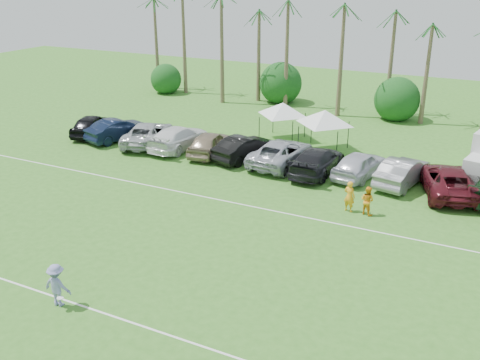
% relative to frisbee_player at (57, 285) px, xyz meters
% --- Properties ---
extents(ground, '(120.00, 120.00, 0.00)m').
position_rel_frisbee_player_xyz_m(ground, '(0.57, -1.67, -0.94)').
color(ground, '#367121').
rests_on(ground, ground).
extents(field_lines, '(80.00, 12.10, 0.01)m').
position_rel_frisbee_player_xyz_m(field_lines, '(0.57, 6.33, -0.93)').
color(field_lines, white).
rests_on(field_lines, ground).
extents(palm_tree_0, '(2.40, 2.40, 8.90)m').
position_rel_frisbee_player_xyz_m(palm_tree_0, '(-21.43, 36.33, 6.54)').
color(palm_tree_0, brown).
rests_on(palm_tree_0, ground).
extents(palm_tree_1, '(2.40, 2.40, 9.90)m').
position_rel_frisbee_player_xyz_m(palm_tree_1, '(-16.43, 36.33, 7.42)').
color(palm_tree_1, brown).
rests_on(palm_tree_1, ground).
extents(palm_tree_2, '(2.40, 2.40, 10.90)m').
position_rel_frisbee_player_xyz_m(palm_tree_2, '(-11.43, 36.33, 8.28)').
color(palm_tree_2, brown).
rests_on(palm_tree_2, ground).
extents(palm_tree_3, '(2.40, 2.40, 11.90)m').
position_rel_frisbee_player_xyz_m(palm_tree_3, '(-7.43, 36.33, 9.13)').
color(palm_tree_3, brown).
rests_on(palm_tree_3, ground).
extents(palm_tree_4, '(2.40, 2.40, 8.90)m').
position_rel_frisbee_player_xyz_m(palm_tree_4, '(-3.43, 36.33, 6.54)').
color(palm_tree_4, brown).
rests_on(palm_tree_4, ground).
extents(palm_tree_5, '(2.40, 2.40, 9.90)m').
position_rel_frisbee_player_xyz_m(palm_tree_5, '(0.57, 36.33, 7.42)').
color(palm_tree_5, brown).
rests_on(palm_tree_5, ground).
extents(palm_tree_6, '(2.40, 2.40, 10.90)m').
position_rel_frisbee_player_xyz_m(palm_tree_6, '(4.57, 36.33, 8.28)').
color(palm_tree_6, brown).
rests_on(palm_tree_6, ground).
extents(palm_tree_7, '(2.40, 2.40, 11.90)m').
position_rel_frisbee_player_xyz_m(palm_tree_7, '(8.57, 36.33, 9.13)').
color(palm_tree_7, brown).
rests_on(palm_tree_7, ground).
extents(bush_tree_0, '(4.00, 4.00, 4.00)m').
position_rel_frisbee_player_xyz_m(bush_tree_0, '(-18.43, 37.33, 0.86)').
color(bush_tree_0, brown).
rests_on(bush_tree_0, ground).
extents(bush_tree_1, '(4.00, 4.00, 4.00)m').
position_rel_frisbee_player_xyz_m(bush_tree_1, '(-5.43, 37.33, 0.86)').
color(bush_tree_1, brown).
rests_on(bush_tree_1, ground).
extents(bush_tree_2, '(4.00, 4.00, 4.00)m').
position_rel_frisbee_player_xyz_m(bush_tree_2, '(6.57, 37.33, 0.86)').
color(bush_tree_2, brown).
rests_on(bush_tree_2, ground).
extents(sideline_player_a, '(0.76, 0.59, 1.84)m').
position_rel_frisbee_player_xyz_m(sideline_player_a, '(8.18, 14.20, -0.02)').
color(sideline_player_a, '#FDA21C').
rests_on(sideline_player_a, ground).
extents(sideline_player_b, '(0.98, 0.88, 1.67)m').
position_rel_frisbee_player_xyz_m(sideline_player_b, '(9.19, 14.27, -0.10)').
color(sideline_player_b, orange).
rests_on(sideline_player_b, ground).
extents(canopy_tent_left, '(4.34, 4.34, 3.51)m').
position_rel_frisbee_player_xyz_m(canopy_tent_left, '(-0.42, 25.32, 2.07)').
color(canopy_tent_left, black).
rests_on(canopy_tent_left, ground).
extents(canopy_tent_right, '(4.55, 4.55, 3.69)m').
position_rel_frisbee_player_xyz_m(canopy_tent_right, '(3.48, 23.95, 2.22)').
color(canopy_tent_right, black).
rests_on(canopy_tent_right, ground).
extents(frisbee_player, '(1.27, 0.80, 1.87)m').
position_rel_frisbee_player_xyz_m(frisbee_player, '(0.00, 0.00, 0.00)').
color(frisbee_player, '#8183B7').
rests_on(frisbee_player, ground).
extents(parked_car_0, '(3.41, 5.50, 1.75)m').
position_rel_frisbee_player_xyz_m(parked_car_0, '(-14.91, 19.42, -0.06)').
color(parked_car_0, black).
rests_on(parked_car_0, ground).
extents(parked_car_1, '(3.25, 5.60, 1.75)m').
position_rel_frisbee_player_xyz_m(parked_car_1, '(-12.13, 19.28, -0.06)').
color(parked_car_1, black).
rests_on(parked_car_1, ground).
extents(parked_car_2, '(4.75, 6.88, 1.75)m').
position_rel_frisbee_player_xyz_m(parked_car_2, '(-9.35, 19.45, -0.06)').
color(parked_car_2, '#AAADB1').
rests_on(parked_car_2, ground).
extents(parked_car_3, '(2.70, 6.11, 1.75)m').
position_rel_frisbee_player_xyz_m(parked_car_3, '(-6.57, 19.58, -0.06)').
color(parked_car_3, white).
rests_on(parked_car_3, ground).
extents(parked_car_4, '(2.70, 5.35, 1.75)m').
position_rel_frisbee_player_xyz_m(parked_car_4, '(-3.79, 19.46, -0.06)').
color(parked_car_4, gray).
rests_on(parked_car_4, ground).
extents(parked_car_5, '(3.18, 5.60, 1.75)m').
position_rel_frisbee_player_xyz_m(parked_car_5, '(-1.02, 19.59, -0.06)').
color(parked_car_5, black).
rests_on(parked_car_5, ground).
extents(parked_car_6, '(3.29, 6.45, 1.75)m').
position_rel_frisbee_player_xyz_m(parked_car_6, '(1.76, 19.73, -0.06)').
color(parked_car_6, '#AAACB7').
rests_on(parked_car_6, ground).
extents(parked_car_7, '(2.54, 6.06, 1.75)m').
position_rel_frisbee_player_xyz_m(parked_car_7, '(4.54, 19.26, -0.06)').
color(parked_car_7, black).
rests_on(parked_car_7, ground).
extents(parked_car_8, '(3.01, 5.43, 1.75)m').
position_rel_frisbee_player_xyz_m(parked_car_8, '(7.32, 19.77, -0.06)').
color(parked_car_8, silver).
rests_on(parked_car_8, ground).
extents(parked_car_9, '(2.85, 5.56, 1.75)m').
position_rel_frisbee_player_xyz_m(parked_car_9, '(10.10, 19.68, -0.06)').
color(parked_car_9, gray).
rests_on(parked_car_9, ground).
extents(parked_car_10, '(4.69, 6.87, 1.75)m').
position_rel_frisbee_player_xyz_m(parked_car_10, '(12.88, 19.35, -0.06)').
color(parked_car_10, '#54131C').
rests_on(parked_car_10, ground).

